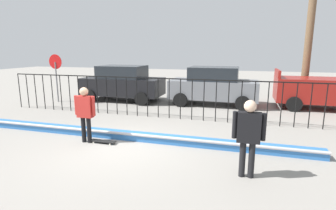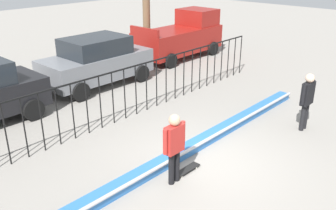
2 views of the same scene
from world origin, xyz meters
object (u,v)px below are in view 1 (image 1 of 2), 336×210
Objects in this scene: camera_operator at (249,132)px; parked_car_gray at (213,86)px; skateboard at (103,141)px; skateboarder at (85,110)px; stop_sign at (56,71)px; pickup_truck at (335,87)px; parked_car_black at (123,83)px.

parked_car_gray is (-1.65, 7.65, -0.06)m from camera_operator.
skateboard is 7.13m from parked_car_gray.
stop_sign is (-5.09, 5.15, 0.62)m from skateboarder.
pickup_truck is at bearing 63.73° from skateboarder.
parked_car_black is 0.91× the size of pickup_truck.
skateboarder is 1.07m from skateboard.
camera_operator is 0.36× the size of pickup_truck.
stop_sign is at bearing 0.58° from camera_operator.
camera_operator is at bearing -119.56° from pickup_truck.
parked_car_gray is at bearing 89.80° from skateboarder.
parked_car_black is at bearing 179.03° from parked_car_gray.
stop_sign is (-13.56, -1.96, 0.58)m from pickup_truck.
stop_sign is at bearing -173.30° from parked_car_gray.
skateboard is 0.47× the size of camera_operator.
skateboarder is at bearing -163.65° from skateboard.
parked_car_black reaches higher than camera_operator.
stop_sign reaches higher than pickup_truck.
pickup_truck reaches higher than parked_car_gray.
skateboarder is at bearing 20.98° from camera_operator.
camera_operator reaches higher than skateboarder.
skateboard is 0.19× the size of parked_car_gray.
stop_sign is (-5.59, 5.09, 1.56)m from skateboard.
pickup_truck is at bearing 51.67° from skateboard.
stop_sign reaches higher than parked_car_gray.
skateboarder is 0.97× the size of camera_operator.
parked_car_gray is at bearing 0.81° from parked_car_black.
skateboarder is 2.08× the size of skateboard.
stop_sign is at bearing 158.40° from skateboarder.
parked_car_black is at bearing 179.85° from pickup_truck.
skateboard is at bearing -114.45° from parked_car_gray.
stop_sign is (-3.20, -1.27, 0.64)m from parked_car_black.
skateboard is 0.17× the size of pickup_truck.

